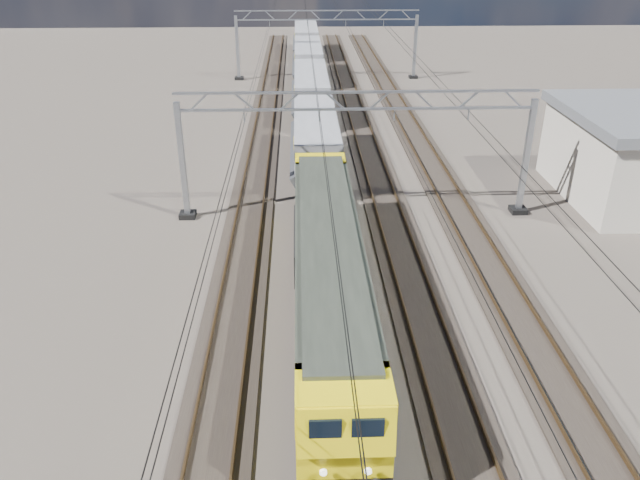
{
  "coord_description": "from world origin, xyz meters",
  "views": [
    {
      "loc": [
        -3.11,
        -28.56,
        14.76
      ],
      "look_at": [
        -2.25,
        -3.96,
        2.4
      ],
      "focal_mm": 35.0,
      "sensor_mm": 36.0,
      "label": 1
    }
  ],
  "objects_px": {
    "hopper_wagon_fourth": "(306,37)",
    "locomotive": "(328,267)",
    "catenary_gantry_mid": "(356,150)",
    "hopper_wagon_lead": "(316,139)",
    "catenary_gantry_far": "(327,42)",
    "hopper_wagon_mid": "(311,89)",
    "hopper_wagon_third": "(308,58)"
  },
  "relations": [
    {
      "from": "catenary_gantry_far",
      "to": "locomotive",
      "type": "distance_m",
      "value": 46.36
    },
    {
      "from": "catenary_gantry_far",
      "to": "hopper_wagon_third",
      "type": "xyz_separation_m",
      "value": [
        -2.0,
        -0.2,
        -1.67
      ]
    },
    {
      "from": "locomotive",
      "to": "hopper_wagon_lead",
      "type": "xyz_separation_m",
      "value": [
        -0.0,
        17.7,
        -0.09
      ]
    },
    {
      "from": "catenary_gantry_mid",
      "to": "hopper_wagon_lead",
      "type": "bearing_deg",
      "value": 105.12
    },
    {
      "from": "catenary_gantry_mid",
      "to": "hopper_wagon_third",
      "type": "height_order",
      "value": "catenary_gantry_mid"
    },
    {
      "from": "catenary_gantry_far",
      "to": "hopper_wagon_lead",
      "type": "bearing_deg",
      "value": -94.0
    },
    {
      "from": "hopper_wagon_lead",
      "to": "hopper_wagon_mid",
      "type": "xyz_separation_m",
      "value": [
        0.0,
        14.2,
        0.0
      ]
    },
    {
      "from": "hopper_wagon_lead",
      "to": "catenary_gantry_far",
      "type": "bearing_deg",
      "value": 86.0
    },
    {
      "from": "catenary_gantry_far",
      "to": "hopper_wagon_mid",
      "type": "relative_size",
      "value": 1.53
    },
    {
      "from": "locomotive",
      "to": "hopper_wagon_third",
      "type": "bearing_deg",
      "value": 90.0
    },
    {
      "from": "hopper_wagon_mid",
      "to": "hopper_wagon_fourth",
      "type": "height_order",
      "value": "same"
    },
    {
      "from": "catenary_gantry_mid",
      "to": "catenary_gantry_far",
      "type": "height_order",
      "value": "same"
    },
    {
      "from": "hopper_wagon_lead",
      "to": "hopper_wagon_fourth",
      "type": "bearing_deg",
      "value": 90.0
    },
    {
      "from": "hopper_wagon_fourth",
      "to": "locomotive",
      "type": "bearing_deg",
      "value": -90.0
    },
    {
      "from": "catenary_gantry_mid",
      "to": "hopper_wagon_fourth",
      "type": "height_order",
      "value": "catenary_gantry_mid"
    },
    {
      "from": "hopper_wagon_fourth",
      "to": "catenary_gantry_mid",
      "type": "bearing_deg",
      "value": -87.71
    },
    {
      "from": "catenary_gantry_far",
      "to": "hopper_wagon_lead",
      "type": "xyz_separation_m",
      "value": [
        -2.0,
        -28.6,
        -1.67
      ]
    },
    {
      "from": "locomotive",
      "to": "catenary_gantry_mid",
      "type": "bearing_deg",
      "value": 79.01
    },
    {
      "from": "hopper_wagon_mid",
      "to": "catenary_gantry_mid",
      "type": "bearing_deg",
      "value": -84.71
    },
    {
      "from": "catenary_gantry_far",
      "to": "hopper_wagon_fourth",
      "type": "distance_m",
      "value": 14.24
    },
    {
      "from": "locomotive",
      "to": "hopper_wagon_fourth",
      "type": "relative_size",
      "value": 1.62
    },
    {
      "from": "catenary_gantry_far",
      "to": "locomotive",
      "type": "height_order",
      "value": "catenary_gantry_far"
    },
    {
      "from": "locomotive",
      "to": "hopper_wagon_fourth",
      "type": "xyz_separation_m",
      "value": [
        -0.0,
        60.3,
        -0.09
      ]
    },
    {
      "from": "catenary_gantry_far",
      "to": "hopper_wagon_mid",
      "type": "distance_m",
      "value": 14.63
    },
    {
      "from": "locomotive",
      "to": "hopper_wagon_mid",
      "type": "distance_m",
      "value": 31.9
    },
    {
      "from": "locomotive",
      "to": "hopper_wagon_third",
      "type": "height_order",
      "value": "locomotive"
    },
    {
      "from": "hopper_wagon_fourth",
      "to": "hopper_wagon_lead",
      "type": "bearing_deg",
      "value": -90.0
    },
    {
      "from": "hopper_wagon_lead",
      "to": "hopper_wagon_third",
      "type": "distance_m",
      "value": 28.4
    },
    {
      "from": "hopper_wagon_mid",
      "to": "hopper_wagon_third",
      "type": "distance_m",
      "value": 14.2
    },
    {
      "from": "hopper_wagon_third",
      "to": "hopper_wagon_mid",
      "type": "bearing_deg",
      "value": -90.0
    },
    {
      "from": "catenary_gantry_far",
      "to": "locomotive",
      "type": "relative_size",
      "value": 0.94
    },
    {
      "from": "catenary_gantry_mid",
      "to": "locomotive",
      "type": "distance_m",
      "value": 10.61
    }
  ]
}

